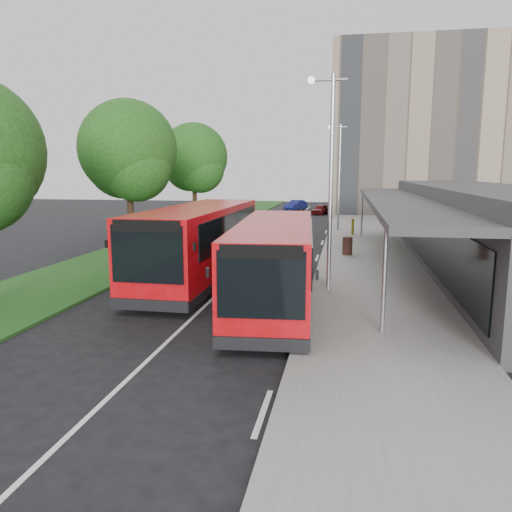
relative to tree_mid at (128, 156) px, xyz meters
The scene contains 17 objects.
ground 12.71m from the tree_mid, 52.23° to the right, with size 120.00×120.00×0.00m, color black.
pavement 17.86m from the tree_mid, 40.07° to the left, with size 5.00×80.00×0.15m, color gray.
grass_verge 12.24m from the tree_mid, 89.93° to the left, with size 5.00×80.00×0.10m, color #194416.
lane_centre_line 10.72m from the tree_mid, 40.30° to the left, with size 0.12×70.00×0.01m, color silver.
kerb_dashes 15.35m from the tree_mid, 43.97° to the left, with size 0.12×56.00×0.01m.
office_block 39.23m from the tree_mid, 57.47° to the left, with size 22.00×12.00×18.00m, color #9F8770.
station_building 18.24m from the tree_mid, ahead, with size 7.70×26.00×4.00m.
tree_mid is the anchor object (origin of this frame).
tree_far 12.00m from the tree_mid, 90.00° to the left, with size 5.23×5.23×8.40m.
lamp_post_near 13.20m from the tree_mid, 32.36° to the right, with size 1.44×0.28×8.00m.
lamp_post_far 17.09m from the tree_mid, 49.32° to the left, with size 1.44×0.28×8.00m.
bus_main 13.69m from the tree_mid, 44.05° to the right, with size 3.40×10.57×2.95m.
bus_second 8.97m from the tree_mid, 45.35° to the right, with size 3.07×11.36×3.21m.
litter_bin 12.97m from the tree_mid, ahead, with size 0.54×0.54×0.98m, color #3C2018.
bollard 16.75m from the tree_mid, 39.93° to the left, with size 0.18×0.18×1.15m, color #DCB60B.
car_near 30.57m from the tree_mid, 72.54° to the left, with size 1.31×3.25×1.11m, color #560C10.
car_far 35.14m from the tree_mid, 80.42° to the left, with size 1.30×3.72×1.23m, color navy.
Camera 1 is at (4.79, -17.03, 4.70)m, focal length 35.00 mm.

